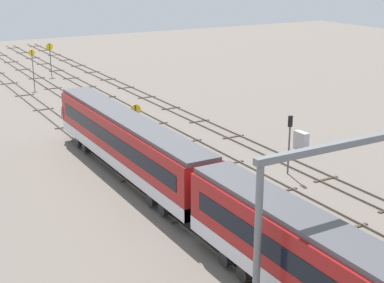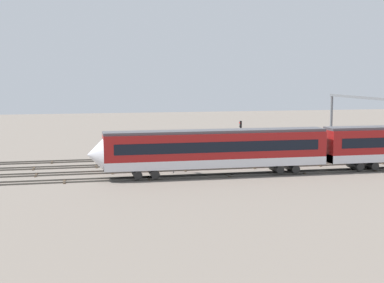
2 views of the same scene
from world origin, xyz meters
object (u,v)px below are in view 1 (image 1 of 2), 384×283
object	(u,v)px
speed_sign_near_foreground	(136,122)
speed_sign_distant_end	(50,54)
speed_sign_far_trackside	(33,64)
signal_light_trackside_approach	(289,136)
relay_cabinet	(301,141)

from	to	relation	value
speed_sign_near_foreground	speed_sign_distant_end	size ratio (longest dim) A/B	0.96
speed_sign_far_trackside	signal_light_trackside_approach	xyz separation A→B (m)	(-43.50, -8.98, -0.12)
speed_sign_near_foreground	relay_cabinet	size ratio (longest dim) A/B	2.82
speed_sign_distant_end	relay_cabinet	size ratio (longest dim) A/B	2.93
speed_sign_distant_end	speed_sign_near_foreground	bearing A→B (deg)	173.86
speed_sign_far_trackside	relay_cabinet	xyz separation A→B (m)	(-39.09, -14.09, -2.48)
speed_sign_far_trackside	signal_light_trackside_approach	size ratio (longest dim) A/B	1.06
speed_sign_near_foreground	speed_sign_far_trackside	bearing A→B (deg)	0.47
signal_light_trackside_approach	relay_cabinet	world-z (taller)	signal_light_trackside_approach
relay_cabinet	speed_sign_far_trackside	bearing A→B (deg)	19.82
relay_cabinet	signal_light_trackside_approach	bearing A→B (deg)	130.77
speed_sign_far_trackside	signal_light_trackside_approach	world-z (taller)	speed_sign_far_trackside
speed_sign_near_foreground	signal_light_trackside_approach	size ratio (longest dim) A/B	0.95
speed_sign_near_foreground	signal_light_trackside_approach	xyz separation A→B (m)	(-10.38, -8.71, 0.09)
speed_sign_far_trackside	signal_light_trackside_approach	bearing A→B (deg)	-168.34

